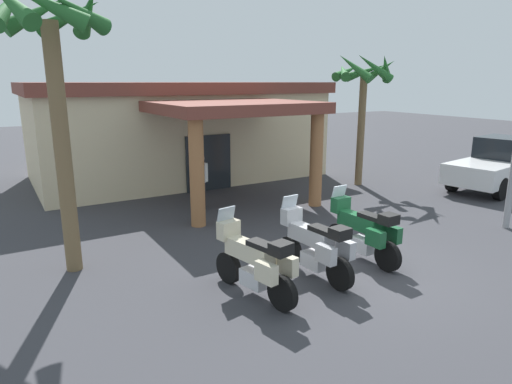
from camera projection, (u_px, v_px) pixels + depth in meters
name	position (u px, v px, depth m)	size (l,w,h in m)	color
ground_plane	(357.00, 268.00, 9.94)	(80.00, 80.00, 0.00)	#38383D
motel_building	(178.00, 129.00, 19.07)	(12.10, 10.92, 3.99)	beige
motorcycle_cream	(255.00, 262.00, 8.48)	(0.95, 2.18, 1.61)	black
motorcycle_silver	(315.00, 246.00, 9.33)	(0.75, 2.21, 1.61)	black
motorcycle_green	(363.00, 231.00, 10.23)	(0.73, 2.21, 1.61)	black
pedestrian	(201.00, 177.00, 14.30)	(0.32, 0.47, 1.79)	black
pickup_truck_white	(499.00, 164.00, 17.17)	(5.47, 2.88, 1.95)	black
palm_tree_roadside	(53.00, 55.00, 8.79)	(2.31, 2.37, 5.97)	brown
palm_tree_near_portico	(364.00, 82.00, 17.01)	(2.48, 2.47, 5.13)	brown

